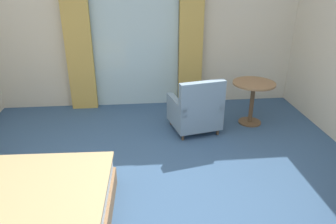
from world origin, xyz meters
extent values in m
cube|color=#38567A|center=(0.00, 0.00, -0.05)|extent=(6.18, 6.56, 0.10)
cube|color=beige|center=(0.00, 3.02, 1.28)|extent=(5.78, 0.12, 2.57)
cube|color=silver|center=(-0.22, 2.94, 1.13)|extent=(1.57, 0.02, 2.26)
cube|color=tan|center=(-1.23, 2.84, 1.19)|extent=(0.47, 0.10, 2.39)
cube|color=tan|center=(0.78, 2.84, 1.19)|extent=(0.43, 0.10, 2.39)
cube|color=tan|center=(-1.24, -0.42, 0.43)|extent=(1.44, 1.74, 0.03)
cube|color=gray|center=(0.68, 1.73, 0.25)|extent=(0.84, 0.83, 0.30)
cube|color=gray|center=(0.74, 1.45, 0.65)|extent=(0.72, 0.27, 0.52)
cube|color=gray|center=(0.98, 1.80, 0.48)|extent=(0.24, 0.70, 0.16)
cube|color=gray|center=(0.38, 1.67, 0.48)|extent=(0.24, 0.70, 0.16)
cylinder|color=#4C3D2D|center=(0.91, 2.07, 0.05)|extent=(0.04, 0.04, 0.10)
cylinder|color=#4C3D2D|center=(0.33, 1.95, 0.05)|extent=(0.04, 0.04, 0.10)
cylinder|color=#4C3D2D|center=(1.03, 1.51, 0.05)|extent=(0.04, 0.04, 0.10)
cylinder|color=#4C3D2D|center=(0.45, 1.39, 0.05)|extent=(0.04, 0.04, 0.10)
cylinder|color=olive|center=(1.68, 1.88, 0.71)|extent=(0.70, 0.70, 0.03)
cylinder|color=brown|center=(1.68, 1.88, 0.35)|extent=(0.07, 0.07, 0.70)
cylinder|color=brown|center=(1.68, 1.88, 0.01)|extent=(0.38, 0.38, 0.02)
camera|label=1|loc=(-0.20, -2.83, 2.37)|focal=33.55mm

